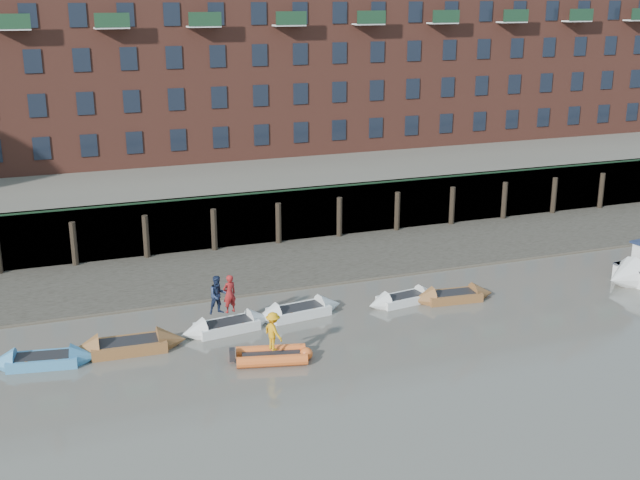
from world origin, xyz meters
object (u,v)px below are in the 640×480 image
rowboat_6 (453,296)px  person_rower_a (229,294)px  rowboat_2 (129,346)px  rowboat_3 (227,326)px  rib_tender (275,355)px  person_rower_b (218,295)px  rowboat_5 (403,299)px  rowboat_1 (43,360)px  rowboat_4 (299,311)px  person_rib_crew (273,331)px

rowboat_6 → person_rower_a: person_rower_a is taller
rowboat_2 → rowboat_3: rowboat_2 is taller
rib_tender → person_rower_a: size_ratio=1.85×
person_rower_b → rowboat_5: bearing=-5.2°
rowboat_1 → rowboat_5: bearing=13.4°
rowboat_2 → rowboat_3: size_ratio=1.10×
rowboat_2 → person_rower_a: (4.69, 0.74, 1.50)m
rowboat_2 → rowboat_5: size_ratio=1.21×
rowboat_4 → person_rower_a: bearing=-180.0°
rowboat_5 → person_rower_b: (-9.41, -0.18, 1.55)m
rowboat_3 → person_rower_b: size_ratio=2.52×
rowboat_6 → person_rib_crew: person_rib_crew is taller
rowboat_2 → person_rower_b: size_ratio=2.78×
rowboat_2 → rowboat_5: bearing=6.8°
rib_tender → rowboat_2: bearing=164.7°
rowboat_6 → rowboat_4: bearing=179.8°
rowboat_1 → rib_tender: rowboat_1 is taller
rowboat_4 → rowboat_1: bearing=179.3°
rowboat_3 → person_rower_b: (-0.34, 0.11, 1.53)m
rib_tender → person_rib_crew: person_rib_crew is taller
rowboat_3 → rowboat_6: bearing=-9.2°
rowboat_1 → rib_tender: 9.58m
rowboat_4 → person_rib_crew: (-2.56, -4.25, 1.12)m
rowboat_6 → person_rower_a: 11.46m
rowboat_3 → person_rib_crew: 4.03m
rowboat_3 → person_rib_crew: size_ratio=2.74×
person_rower_b → rowboat_2: bearing=-175.8°
person_rib_crew → rowboat_1: bearing=54.1°
rowboat_4 → rowboat_5: (5.44, -0.23, -0.03)m
rowboat_4 → rib_tender: bearing=-127.9°
rowboat_3 → rowboat_1: bearing=177.8°
rowboat_4 → rowboat_5: size_ratio=1.13×
rowboat_2 → person_rower_b: bearing=13.3°
person_rib_crew → rowboat_2: bearing=43.1°
person_rib_crew → rowboat_6: bearing=-89.8°
rowboat_4 → rib_tender: 4.95m
rowboat_5 → rib_tender: (-7.96, -4.03, 0.04)m
rowboat_1 → person_rower_a: (8.19, 0.89, 1.53)m
person_rower_a → rowboat_5: bearing=164.5°
rowboat_3 → rib_tender: 3.90m
rowboat_5 → person_rib_crew: 9.02m
rowboat_5 → rib_tender: 8.92m
rowboat_1 → person_rib_crew: (9.08, -2.92, 1.12)m
person_rower_a → person_rib_crew: person_rower_a is taller
rowboat_4 → rowboat_5: rowboat_4 is taller
rowboat_5 → person_rib_crew: size_ratio=2.49×
rowboat_6 → person_rower_a: bearing=-176.3°
person_rower_a → person_rib_crew: size_ratio=1.08×
rowboat_1 → person_rower_a: size_ratio=2.54×
rowboat_3 → rowboat_4: 3.67m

